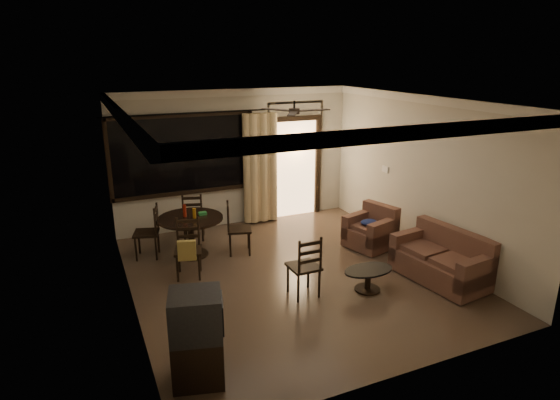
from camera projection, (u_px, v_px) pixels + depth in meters
name	position (u px, v px, depth m)	size (l,w,h in m)	color
ground	(293.00, 275.00, 7.64)	(5.50, 5.50, 0.00)	#7F6651
room_shell	(282.00, 143.00, 8.88)	(5.50, 6.70, 5.50)	beige
dining_table	(191.00, 225.00, 8.24)	(1.14, 1.14, 0.94)	black
dining_chair_west	(148.00, 242.00, 8.25)	(0.52, 0.52, 0.95)	black
dining_chair_east	(239.00, 238.00, 8.42)	(0.52, 0.52, 0.95)	black
dining_chair_south	(189.00, 259.00, 7.50)	(0.52, 0.56, 0.95)	black
dining_chair_north	(194.00, 225.00, 9.07)	(0.52, 0.52, 0.95)	black
tv_cabinet	(197.00, 338.00, 5.03)	(0.66, 0.62, 1.06)	black
sofa	(443.00, 261.00, 7.40)	(0.97, 1.58, 0.80)	#452620
armchair	(372.00, 231.00, 8.68)	(0.94, 0.94, 0.76)	#452620
coffee_table	(368.00, 276.00, 7.08)	(0.80, 0.48, 0.35)	black
side_chair	(304.00, 277.00, 6.92)	(0.43, 0.43, 0.97)	black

